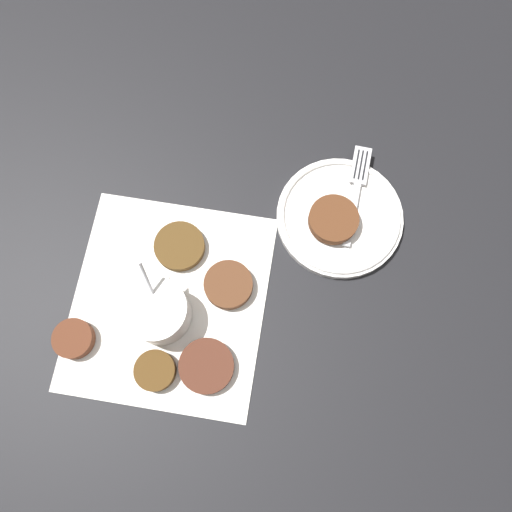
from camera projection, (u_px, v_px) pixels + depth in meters
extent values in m
plane|color=black|center=(163.00, 294.00, 0.80)|extent=(4.00, 4.00, 0.00)
cube|color=silver|center=(169.00, 302.00, 0.80)|extent=(0.38, 0.35, 0.00)
cylinder|color=white|center=(158.00, 312.00, 0.76)|extent=(0.10, 0.10, 0.06)
cylinder|color=gold|center=(160.00, 313.00, 0.77)|extent=(0.08, 0.08, 0.03)
cone|color=white|center=(167.00, 281.00, 0.75)|extent=(0.02, 0.02, 0.02)
cylinder|color=silver|center=(149.00, 289.00, 0.73)|extent=(0.05, 0.04, 0.11)
cylinder|color=#4A271B|center=(207.00, 366.00, 0.76)|extent=(0.08, 0.08, 0.02)
cylinder|color=#4C3418|center=(179.00, 246.00, 0.81)|extent=(0.08, 0.08, 0.01)
cylinder|color=#52301D|center=(228.00, 285.00, 0.79)|extent=(0.08, 0.08, 0.02)
cylinder|color=#522B1A|center=(74.00, 339.00, 0.77)|extent=(0.06, 0.06, 0.02)
cylinder|color=#4B3216|center=(155.00, 371.00, 0.76)|extent=(0.06, 0.06, 0.02)
cylinder|color=white|center=(339.00, 217.00, 0.83)|extent=(0.21, 0.21, 0.01)
torus|color=white|center=(340.00, 215.00, 0.82)|extent=(0.20, 0.20, 0.01)
cylinder|color=#512D19|center=(333.00, 220.00, 0.81)|extent=(0.08, 0.08, 0.02)
cube|color=silver|center=(352.00, 214.00, 0.82)|extent=(0.11, 0.02, 0.00)
cube|color=silver|center=(361.00, 165.00, 0.84)|extent=(0.07, 0.04, 0.00)
cube|color=black|center=(365.00, 166.00, 0.84)|extent=(0.05, 0.01, 0.00)
cube|color=black|center=(361.00, 165.00, 0.84)|extent=(0.05, 0.01, 0.00)
cube|color=black|center=(357.00, 164.00, 0.84)|extent=(0.05, 0.01, 0.00)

